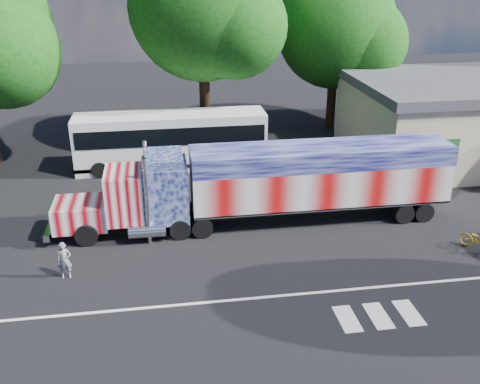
{
  "coord_description": "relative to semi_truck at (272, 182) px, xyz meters",
  "views": [
    {
      "loc": [
        -3.55,
        -20.11,
        12.18
      ],
      "look_at": [
        0.0,
        3.0,
        1.9
      ],
      "focal_mm": 40.0,
      "sensor_mm": 36.0,
      "label": 1
    }
  ],
  "objects": [
    {
      "name": "lane_markings",
      "position": [
        0.06,
        -7.12,
        -2.15
      ],
      "size": [
        30.0,
        2.67,
        0.01
      ],
      "color": "silver",
      "rests_on": "ground"
    },
    {
      "name": "tree_ne_a",
      "position": [
        8.02,
        15.32,
        5.26
      ],
      "size": [
        9.15,
        8.71,
        11.82
      ],
      "color": "black",
      "rests_on": "ground"
    },
    {
      "name": "tree_n_mid",
      "position": [
        -2.01,
        11.84,
        7.16
      ],
      "size": [
        9.8,
        9.33,
        14.03
      ],
      "color": "black",
      "rests_on": "ground"
    },
    {
      "name": "ground",
      "position": [
        -1.65,
        -3.35,
        -2.15
      ],
      "size": [
        100.0,
        100.0,
        0.0
      ],
      "primitive_type": "plane",
      "color": "black"
    },
    {
      "name": "semi_truck",
      "position": [
        0.0,
        0.0,
        0.0
      ],
      "size": [
        19.6,
        3.1,
        4.18
      ],
      "color": "black",
      "rests_on": "ground"
    },
    {
      "name": "bicycle",
      "position": [
        8.7,
        -4.23,
        -1.66
      ],
      "size": [
        1.57,
        1.91,
        0.98
      ],
      "primitive_type": "imported",
      "rotation": [
        0.0,
        0.0,
        0.59
      ],
      "color": "gold",
      "rests_on": "ground"
    },
    {
      "name": "coach_bus",
      "position": [
        -4.61,
        8.59,
        -0.38
      ],
      "size": [
        11.75,
        2.74,
        3.42
      ],
      "color": "white",
      "rests_on": "ground"
    },
    {
      "name": "woman",
      "position": [
        -9.45,
        -3.67,
        -1.35
      ],
      "size": [
        0.6,
        0.41,
        1.6
      ],
      "primitive_type": "imported",
      "rotation": [
        0.0,
        0.0,
        0.05
      ],
      "color": "slate",
      "rests_on": "ground"
    }
  ]
}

